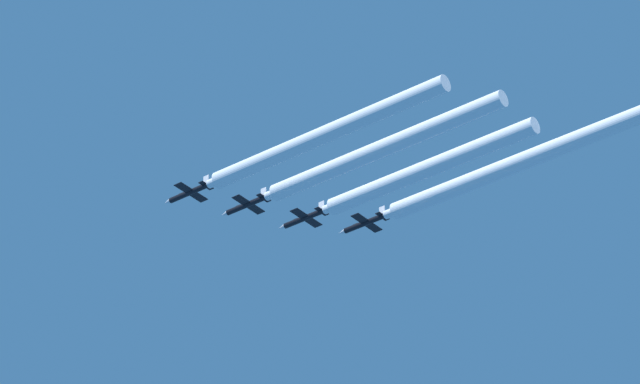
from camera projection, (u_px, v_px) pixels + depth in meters
name	position (u px, v px, depth m)	size (l,w,h in m)	color
jet_lead	(188.00, 193.00, 395.89)	(8.27, 12.04, 2.89)	black
jet_second_echelon	(245.00, 205.00, 398.60)	(8.27, 12.04, 2.89)	black
jet_third_echelon	(303.00, 219.00, 399.58)	(8.27, 12.04, 2.89)	black
jet_fourth_echelon	(363.00, 224.00, 400.30)	(8.27, 12.04, 2.89)	black
smoke_trail_lead	(323.00, 136.00, 378.16)	(3.41, 57.01, 3.41)	white
smoke_trail_second_echelon	(380.00, 149.00, 381.03)	(3.41, 56.40, 3.41)	white
smoke_trail_third_echelon	(426.00, 169.00, 383.73)	(3.41, 49.80, 3.41)	white
smoke_trail_fourth_echelon	(512.00, 165.00, 381.69)	(3.41, 60.42, 3.41)	white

